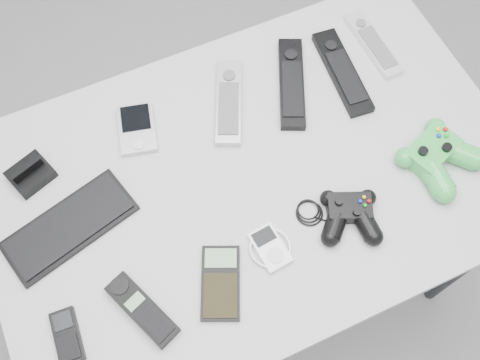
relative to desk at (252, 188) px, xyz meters
name	(u,v)px	position (x,y,z in m)	size (l,w,h in m)	color
floor	(268,275)	(0.06, -0.04, -0.68)	(3.50, 3.50, 0.00)	gray
desk	(252,188)	(0.00, 0.00, 0.00)	(1.12, 0.72, 0.75)	#98979A
pda_keyboard	(69,226)	(-0.38, 0.05, 0.07)	(0.26, 0.11, 0.02)	black
dock_bracket	(29,172)	(-0.42, 0.19, 0.09)	(0.08, 0.07, 0.05)	black
pda	(137,129)	(-0.18, 0.20, 0.07)	(0.08, 0.12, 0.02)	#ABABB2
remote_silver_a	(229,102)	(0.03, 0.18, 0.08)	(0.05, 0.22, 0.02)	#ABABB2
remote_black_a	(292,83)	(0.18, 0.17, 0.08)	(0.05, 0.24, 0.02)	black
remote_black_b	(342,71)	(0.30, 0.15, 0.08)	(0.06, 0.23, 0.02)	black
remote_silver_b	(373,43)	(0.40, 0.19, 0.07)	(0.05, 0.20, 0.02)	silver
mobile_phone	(67,336)	(-0.45, -0.16, 0.07)	(0.05, 0.10, 0.02)	black
cordless_handset	(142,309)	(-0.31, -0.17, 0.08)	(0.05, 0.16, 0.02)	black
calculator	(221,283)	(-0.15, -0.18, 0.07)	(0.07, 0.15, 0.01)	black
mp3_player	(270,248)	(-0.04, -0.16, 0.07)	(0.08, 0.09, 0.02)	white
controller_black	(350,213)	(0.14, -0.17, 0.09)	(0.21, 0.13, 0.04)	black
controller_green	(438,155)	(0.37, -0.13, 0.09)	(0.15, 0.17, 0.05)	green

